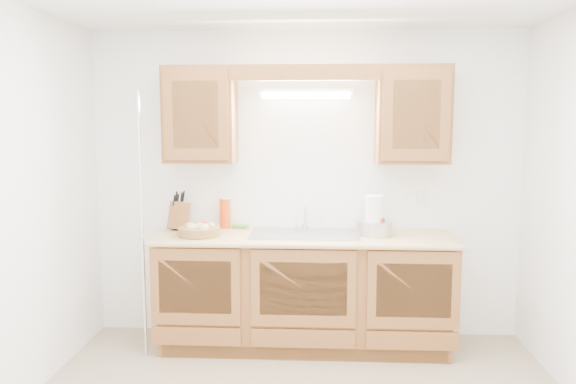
# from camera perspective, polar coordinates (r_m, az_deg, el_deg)

# --- Properties ---
(room) EXTENTS (3.52, 3.50, 2.50)m
(room) POSITION_cam_1_polar(r_m,az_deg,el_deg) (3.14, 1.17, -2.44)
(room) COLOR tan
(room) RESTS_ON ground
(base_cabinets) EXTENTS (2.20, 0.60, 0.86)m
(base_cabinets) POSITION_cam_1_polar(r_m,az_deg,el_deg) (4.50, 1.67, -10.08)
(base_cabinets) COLOR #93592B
(base_cabinets) RESTS_ON ground
(countertop) EXTENTS (2.30, 0.63, 0.04)m
(countertop) POSITION_cam_1_polar(r_m,az_deg,el_deg) (4.37, 1.68, -4.63)
(countertop) COLOR tan
(countertop) RESTS_ON base_cabinets
(upper_cabinet_left) EXTENTS (0.55, 0.33, 0.75)m
(upper_cabinet_left) POSITION_cam_1_polar(r_m,az_deg,el_deg) (4.53, -8.89, 7.74)
(upper_cabinet_left) COLOR #93592B
(upper_cabinet_left) RESTS_ON room
(upper_cabinet_right) EXTENTS (0.55, 0.33, 0.75)m
(upper_cabinet_right) POSITION_cam_1_polar(r_m,az_deg,el_deg) (4.49, 12.53, 7.66)
(upper_cabinet_right) COLOR #93592B
(upper_cabinet_right) RESTS_ON room
(valance) EXTENTS (2.20, 0.05, 0.12)m
(valance) POSITION_cam_1_polar(r_m,az_deg,el_deg) (4.30, 1.75, 12.05)
(valance) COLOR #93592B
(valance) RESTS_ON room
(fluorescent_fixture) EXTENTS (0.76, 0.08, 0.08)m
(fluorescent_fixture) POSITION_cam_1_polar(r_m,az_deg,el_deg) (4.52, 1.81, 10.00)
(fluorescent_fixture) COLOR white
(fluorescent_fixture) RESTS_ON room
(sink) EXTENTS (0.84, 0.46, 0.36)m
(sink) POSITION_cam_1_polar(r_m,az_deg,el_deg) (4.40, 1.69, -5.23)
(sink) COLOR #9E9EA3
(sink) RESTS_ON countertop
(wire_shelf_pole) EXTENTS (0.03, 0.03, 2.00)m
(wire_shelf_pole) POSITION_cam_1_polar(r_m,az_deg,el_deg) (4.30, -14.61, -3.42)
(wire_shelf_pole) COLOR silver
(wire_shelf_pole) RESTS_ON ground
(outlet_plate) EXTENTS (0.08, 0.01, 0.12)m
(outlet_plate) POSITION_cam_1_polar(r_m,az_deg,el_deg) (4.71, 13.44, -0.64)
(outlet_plate) COLOR white
(outlet_plate) RESTS_ON room
(fruit_basket) EXTENTS (0.40, 0.40, 0.10)m
(fruit_basket) POSITION_cam_1_polar(r_m,az_deg,el_deg) (4.39, -8.99, -3.81)
(fruit_basket) COLOR olive
(fruit_basket) RESTS_ON countertop
(knife_block) EXTENTS (0.17, 0.21, 0.32)m
(knife_block) POSITION_cam_1_polar(r_m,az_deg,el_deg) (4.66, -11.04, -2.33)
(knife_block) COLOR #93592B
(knife_block) RESTS_ON countertop
(orange_canister) EXTENTS (0.11, 0.11, 0.25)m
(orange_canister) POSITION_cam_1_polar(r_m,az_deg,el_deg) (4.66, -6.42, -2.09)
(orange_canister) COLOR #DF420C
(orange_canister) RESTS_ON countertop
(soap_bottle) EXTENTS (0.10, 0.11, 0.21)m
(soap_bottle) POSITION_cam_1_polar(r_m,az_deg,el_deg) (4.54, 8.58, -2.65)
(soap_bottle) COLOR #2572B9
(soap_bottle) RESTS_ON countertop
(sponge) EXTENTS (0.14, 0.10, 0.03)m
(sponge) POSITION_cam_1_polar(r_m,az_deg,el_deg) (4.66, -4.90, -3.53)
(sponge) COLOR #CC333F
(sponge) RESTS_ON countertop
(paper_towel) EXTENTS (0.17, 0.17, 0.36)m
(paper_towel) POSITION_cam_1_polar(r_m,az_deg,el_deg) (4.40, 8.75, -2.35)
(paper_towel) COLOR silver
(paper_towel) RESTS_ON countertop
(apple_bowl) EXTENTS (0.35, 0.35, 0.15)m
(apple_bowl) POSITION_cam_1_polar(r_m,az_deg,el_deg) (4.42, 8.76, -3.48)
(apple_bowl) COLOR silver
(apple_bowl) RESTS_ON countertop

